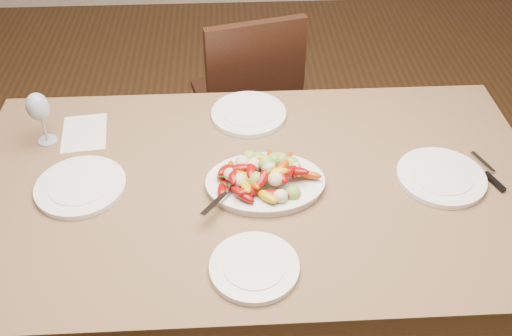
{
  "coord_description": "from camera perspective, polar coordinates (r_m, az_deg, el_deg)",
  "views": [
    {
      "loc": [
        -0.17,
        -1.28,
        1.98
      ],
      "look_at": [
        -0.1,
        0.04,
        0.82
      ],
      "focal_mm": 40.0,
      "sensor_mm": 36.0,
      "label": 1
    }
  ],
  "objects": [
    {
      "name": "roasted_vegetables",
      "position": [
        1.74,
        0.94,
        -0.26
      ],
      "size": [
        0.29,
        0.2,
        0.09
      ],
      "primitive_type": null,
      "rotation": [
        0.0,
        0.0,
        0.0
      ],
      "color": "#770605",
      "rests_on": "serving_platter"
    },
    {
      "name": "table_knife",
      "position": [
        1.97,
        22.25,
        -0.49
      ],
      "size": [
        0.08,
        0.19,
        0.01
      ],
      "primitive_type": null,
      "rotation": [
        0.0,
        0.0,
        0.34
      ],
      "color": "#9EA0A8",
      "rests_on": "dining_table"
    },
    {
      "name": "floor",
      "position": [
        2.36,
        2.68,
        -15.79
      ],
      "size": [
        6.0,
        6.0,
        0.0
      ],
      "primitive_type": "plane",
      "color": "#382311",
      "rests_on": "ground"
    },
    {
      "name": "serving_platter",
      "position": [
        1.78,
        0.92,
        -1.64
      ],
      "size": [
        0.36,
        0.27,
        0.02
      ],
      "primitive_type": "ellipsoid",
      "rotation": [
        0.0,
        0.0,
        0.0
      ],
      "color": "white",
      "rests_on": "dining_table"
    },
    {
      "name": "plate_left",
      "position": [
        1.86,
        -17.13,
        -1.79
      ],
      "size": [
        0.28,
        0.28,
        0.02
      ],
      "primitive_type": "cylinder",
      "color": "white",
      "rests_on": "dining_table"
    },
    {
      "name": "plate_far",
      "position": [
        2.08,
        -0.74,
        5.42
      ],
      "size": [
        0.27,
        0.27,
        0.02
      ],
      "primitive_type": "cylinder",
      "color": "white",
      "rests_on": "dining_table"
    },
    {
      "name": "plate_near",
      "position": [
        1.56,
        -0.17,
        -9.91
      ],
      "size": [
        0.24,
        0.24,
        0.02
      ],
      "primitive_type": "cylinder",
      "color": "white",
      "rests_on": "dining_table"
    },
    {
      "name": "menu_card",
      "position": [
        2.09,
        -16.79,
        3.39
      ],
      "size": [
        0.17,
        0.23,
        0.0
      ],
      "primitive_type": "cube",
      "rotation": [
        0.0,
        0.0,
        0.12
      ],
      "color": "silver",
      "rests_on": "dining_table"
    },
    {
      "name": "wine_glass",
      "position": [
        2.03,
        -20.72,
        4.79
      ],
      "size": [
        0.08,
        0.08,
        0.2
      ],
      "primitive_type": null,
      "color": "#8C99A5",
      "rests_on": "dining_table"
    },
    {
      "name": "chair_far",
      "position": [
        2.68,
        -1.2,
        7.0
      ],
      "size": [
        0.51,
        0.51,
        0.95
      ],
      "primitive_type": null,
      "rotation": [
        0.0,
        0.0,
        3.39
      ],
      "color": "black",
      "rests_on": "ground"
    },
    {
      "name": "serving_spoon",
      "position": [
        1.72,
        -1.14,
        -1.65
      ],
      "size": [
        0.27,
        0.21,
        0.03
      ],
      "primitive_type": null,
      "rotation": [
        0.0,
        0.0,
        -0.59
      ],
      "color": "#9EA0A8",
      "rests_on": "serving_platter"
    },
    {
      "name": "plate_right",
      "position": [
        1.9,
        18.01,
        -0.88
      ],
      "size": [
        0.28,
        0.28,
        0.02
      ],
      "primitive_type": "cylinder",
      "color": "white",
      "rests_on": "dining_table"
    },
    {
      "name": "dining_table",
      "position": [
        2.08,
        0.0,
        -9.22
      ],
      "size": [
        1.84,
        1.04,
        0.76
      ],
      "primitive_type": "cube",
      "rotation": [
        0.0,
        0.0,
        0.0
      ],
      "color": "brown",
      "rests_on": "ground"
    }
  ]
}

